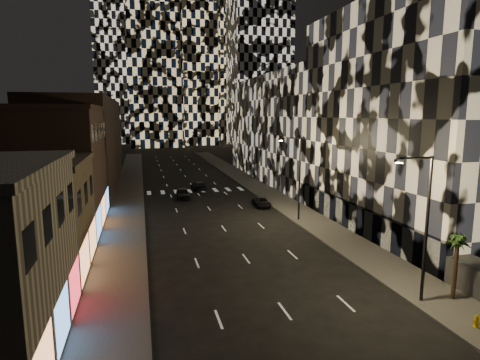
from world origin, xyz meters
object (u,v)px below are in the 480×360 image
streetlight_near (424,219)px  streetlight_far (297,172)px  car_dark_rightlane (262,202)px  car_dark_midlane (183,193)px  car_dark_oncoming (199,186)px  palm_tree (457,246)px  fire_hydrant (477,321)px

streetlight_near → streetlight_far: (0.00, 20.00, 0.00)m
car_dark_rightlane → car_dark_midlane: bearing=145.6°
car_dark_oncoming → car_dark_rightlane: size_ratio=1.14×
streetlight_far → streetlight_near: bearing=-90.0°
palm_tree → car_dark_rightlane: bearing=98.3°
streetlight_near → palm_tree: (2.34, -0.25, -1.77)m
car_dark_midlane → car_dark_oncoming: size_ratio=0.94×
car_dark_rightlane → fire_hydrant: 31.06m
palm_tree → streetlight_far: bearing=96.6°
car_dark_oncoming → palm_tree: bearing=100.1°
palm_tree → car_dark_midlane: bearing=110.6°
streetlight_far → car_dark_oncoming: (-7.85, 20.37, -4.70)m
streetlight_far → car_dark_midlane: 18.90m
car_dark_oncoming → streetlight_far: bearing=107.1°
car_dark_oncoming → palm_tree: palm_tree is taller
streetlight_near → car_dark_oncoming: streetlight_near is taller
car_dark_midlane → car_dark_oncoming: car_dark_midlane is taller
streetlight_far → palm_tree: (2.34, -20.25, -1.77)m
streetlight_far → car_dark_rightlane: streetlight_far is taller
fire_hydrant → palm_tree: 4.65m
car_dark_oncoming → palm_tree: (10.20, -40.63, 2.92)m
fire_hydrant → car_dark_rightlane: bearing=95.0°
car_dark_midlane → car_dark_rightlane: 11.70m
car_dark_oncoming → fire_hydrant: size_ratio=6.54×
streetlight_near → car_dark_midlane: size_ratio=2.12×
car_dark_oncoming → fire_hydrant: (8.87, -43.83, -0.18)m
streetlight_near → car_dark_midlane: bearing=107.3°
streetlight_near → car_dark_oncoming: bearing=101.0°
streetlight_far → car_dark_midlane: bearing=126.3°
streetlight_far → car_dark_rightlane: 9.05m
fire_hydrant → streetlight_near: bearing=106.4°
car_dark_oncoming → fire_hydrant: 44.72m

